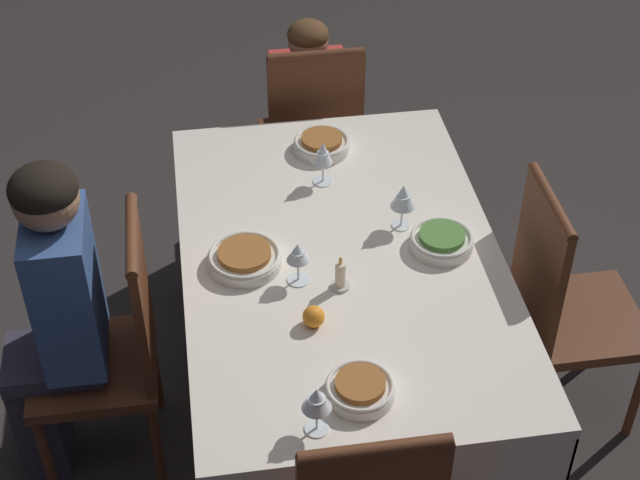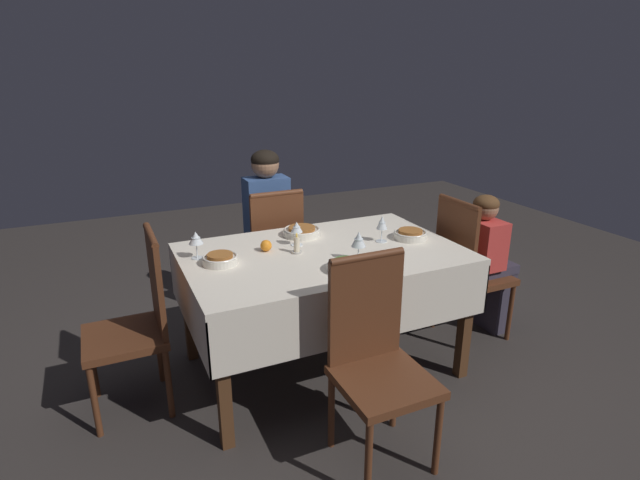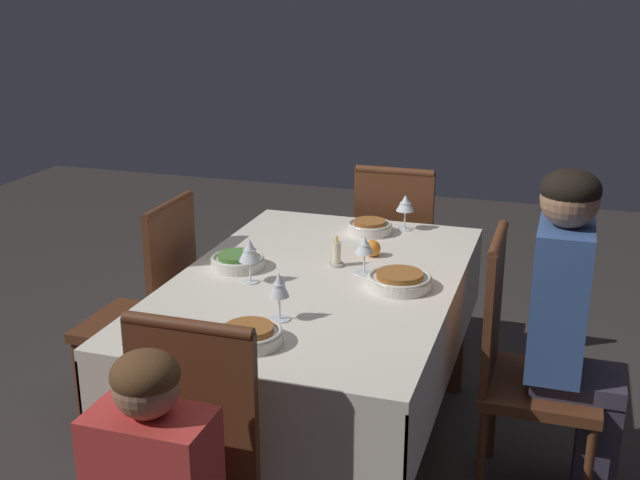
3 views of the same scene
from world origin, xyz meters
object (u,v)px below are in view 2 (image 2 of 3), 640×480
object	(u,v)px
wine_glass_north	(359,240)
chair_south	(273,250)
bowl_east	(220,259)
bowl_north	(347,266)
bowl_west	(410,234)
bowl_south	(302,231)
dining_table	(323,266)
chair_north	(377,355)
orange_fruit	(266,246)
chair_east	(138,318)
chair_west	(467,265)
wine_glass_east	(196,239)
person_child_red	(488,258)
candle_centerpiece	(297,246)
wine_glass_south	(297,228)
wine_glass_west	(382,223)
person_adult_denim	(265,222)

from	to	relation	value
wine_glass_north	chair_south	bearing A→B (deg)	-80.73
chair_south	bowl_east	world-z (taller)	chair_south
bowl_north	bowl_west	bearing A→B (deg)	-153.54
wine_glass_north	bowl_south	bearing A→B (deg)	-77.68
dining_table	chair_north	distance (m)	0.75
bowl_south	bowl_west	world-z (taller)	same
dining_table	bowl_north	xyz separation A→B (m)	(0.01, 0.31, 0.12)
orange_fruit	dining_table	bearing A→B (deg)	155.57
chair_east	bowl_north	distance (m)	1.11
chair_north	wine_glass_north	world-z (taller)	chair_north
chair_north	bowl_south	bearing A→B (deg)	85.98
bowl_south	wine_glass_north	distance (m)	0.54
chair_west	wine_glass_east	bearing A→B (deg)	82.08
person_child_red	candle_centerpiece	size ratio (longest dim) A/B	8.16
chair_west	dining_table	bearing A→B (deg)	86.91
chair_west	bowl_west	world-z (taller)	chair_west
bowl_east	wine_glass_east	world-z (taller)	wine_glass_east
wine_glass_south	bowl_south	bearing A→B (deg)	-121.65
wine_glass_east	chair_west	bearing A→B (deg)	172.08
chair_north	wine_glass_south	bearing A→B (deg)	91.39
candle_centerpiece	bowl_west	bearing A→B (deg)	175.67
wine_glass_north	wine_glass_east	size ratio (longest dim) A/B	1.07
wine_glass_west	orange_fruit	size ratio (longest dim) A/B	2.48
dining_table	chair_north	bearing A→B (deg)	84.26
chair_south	wine_glass_west	xyz separation A→B (m)	(-0.43, 0.73, 0.35)
person_adult_denim	bowl_north	size ratio (longest dim) A/B	6.02
person_child_red	bowl_west	xyz separation A→B (m)	(0.61, -0.03, 0.24)
chair_north	person_child_red	world-z (taller)	person_child_red
chair_west	bowl_north	distance (m)	1.09
bowl_west	chair_south	bearing A→B (deg)	-50.97
chair_north	candle_centerpiece	world-z (taller)	chair_north
chair_south	person_adult_denim	world-z (taller)	person_adult_denim
chair_south	bowl_south	world-z (taller)	chair_south
chair_north	person_adult_denim	size ratio (longest dim) A/B	0.80
bowl_north	dining_table	bearing A→B (deg)	-91.87
bowl_south	wine_glass_east	world-z (taller)	wine_glass_east
bowl_east	wine_glass_south	bearing A→B (deg)	-168.04
chair_east	wine_glass_west	xyz separation A→B (m)	(-1.40, 0.07, 0.35)
person_adult_denim	bowl_north	world-z (taller)	person_adult_denim
wine_glass_west	bowl_north	distance (m)	0.52
bowl_west	wine_glass_east	bearing A→B (deg)	-9.33
chair_east	wine_glass_east	distance (m)	0.50
person_child_red	orange_fruit	distance (m)	1.50
chair_north	person_adult_denim	distance (m)	1.63
bowl_south	bowl_north	xyz separation A→B (m)	(0.01, 0.62, 0.00)
chair_east	wine_glass_east	world-z (taller)	chair_east
chair_north	candle_centerpiece	bearing A→B (deg)	95.27
candle_centerpiece	orange_fruit	world-z (taller)	candle_centerpiece
bowl_south	bowl_east	world-z (taller)	same
wine_glass_west	chair_east	bearing A→B (deg)	-2.98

